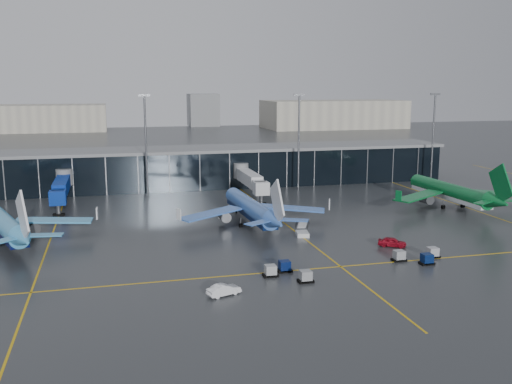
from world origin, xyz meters
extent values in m
plane|color=#282B2D|center=(0.00, 0.00, 0.00)|extent=(600.00, 600.00, 0.00)
cube|color=black|center=(0.00, 62.00, 5.00)|extent=(140.00, 16.00, 10.00)
cube|color=slate|center=(0.00, 62.00, 10.30)|extent=(142.00, 17.00, 0.80)
cylinder|color=#595B60|center=(-35.00, 53.50, 5.20)|extent=(4.00, 4.00, 4.00)
cube|color=navy|center=(-35.00, 40.00, 4.40)|extent=(3.00, 24.00, 3.00)
cylinder|color=#595B60|center=(-35.00, 32.50, 1.30)|extent=(1.00, 1.00, 2.60)
cylinder|color=#595B60|center=(10.00, 53.50, 5.20)|extent=(4.00, 4.00, 4.00)
cube|color=silver|center=(10.00, 40.00, 4.40)|extent=(3.00, 24.00, 3.00)
cylinder|color=#595B60|center=(10.00, 32.50, 1.30)|extent=(1.00, 1.00, 2.60)
cylinder|color=#595B60|center=(-15.00, 50.00, 12.50)|extent=(0.50, 0.50, 25.00)
cube|color=#595B60|center=(-15.00, 50.00, 25.20)|extent=(3.00, 0.40, 0.60)
cylinder|color=#595B60|center=(25.00, 50.00, 12.50)|extent=(0.50, 0.50, 25.00)
cube|color=#595B60|center=(25.00, 50.00, 25.20)|extent=(3.00, 0.40, 0.60)
cylinder|color=#595B60|center=(65.00, 50.00, 12.50)|extent=(0.50, 0.50, 25.00)
cube|color=#595B60|center=(65.00, 50.00, 25.20)|extent=(3.00, 0.40, 0.60)
cube|color=#B2AD99|center=(120.00, 260.00, 9.00)|extent=(90.00, 42.00, 18.00)
cube|color=#B2AD99|center=(-60.00, 280.00, 8.00)|extent=(70.00, 38.00, 16.00)
cube|color=#B2AD99|center=(40.00, 300.00, 11.00)|extent=(20.00, 20.00, 22.00)
cube|color=gold|center=(-35.00, 20.00, 0.01)|extent=(0.30, 120.00, 0.02)
cube|color=gold|center=(10.00, 20.00, 0.01)|extent=(0.30, 120.00, 0.02)
cube|color=gold|center=(55.00, 20.00, 0.01)|extent=(0.30, 120.00, 0.02)
cube|color=gold|center=(10.00, -15.00, 0.01)|extent=(220.00, 0.30, 0.02)
cube|color=black|center=(20.17, -14.63, 0.18)|extent=(2.20, 1.50, 0.36)
cube|color=gray|center=(20.17, -14.63, 0.95)|extent=(1.60, 1.50, 1.50)
cube|color=black|center=(23.51, -17.33, 0.18)|extent=(2.20, 1.50, 0.36)
cube|color=#051746|center=(23.51, -17.33, 0.95)|extent=(1.60, 1.50, 1.50)
cube|color=black|center=(26.31, -14.37, 0.18)|extent=(2.20, 1.50, 0.36)
cube|color=#989AA1|center=(26.31, -14.37, 0.95)|extent=(1.60, 1.50, 1.50)
cube|color=black|center=(0.86, -15.23, 0.18)|extent=(2.20, 1.50, 0.36)
cube|color=#051345|center=(0.86, -15.23, 0.95)|extent=(1.60, 1.50, 1.50)
cube|color=black|center=(2.40, -20.36, 0.18)|extent=(2.20, 1.50, 0.36)
cube|color=gray|center=(2.40, -20.36, 0.95)|extent=(1.60, 1.50, 1.50)
cube|color=black|center=(-1.77, -16.72, 0.18)|extent=(2.20, 1.50, 0.36)
cube|color=#95999D|center=(-1.77, -16.72, 0.95)|extent=(1.60, 1.50, 1.50)
cube|color=silver|center=(10.23, 3.77, 0.40)|extent=(2.74, 3.54, 0.80)
cube|color=silver|center=(10.23, 3.77, 2.30)|extent=(2.08, 3.07, 2.29)
imported|color=maroon|center=(23.02, -6.88, 0.82)|extent=(5.08, 4.19, 1.63)
imported|color=white|center=(-9.87, -22.51, 0.77)|extent=(4.94, 3.11, 1.54)
camera|label=1|loc=(-23.77, -93.53, 27.55)|focal=40.00mm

